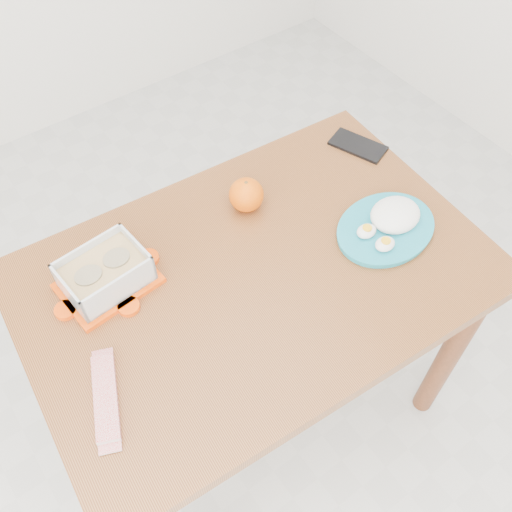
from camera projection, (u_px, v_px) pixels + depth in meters
ground at (238, 422)px, 1.86m from camera, size 3.50×3.50×0.00m
dining_table at (256, 299)px, 1.40m from camera, size 1.10×0.77×0.75m
food_container at (105, 274)px, 1.25m from camera, size 0.22×0.18×0.09m
orange_fruit at (246, 195)px, 1.39m from camera, size 0.09×0.09×0.09m
rice_plate at (389, 223)px, 1.37m from camera, size 0.27×0.27×0.07m
candy_bar at (106, 398)px, 1.11m from camera, size 0.11×0.19×0.02m
smartphone at (358, 146)px, 1.56m from camera, size 0.12×0.17×0.01m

